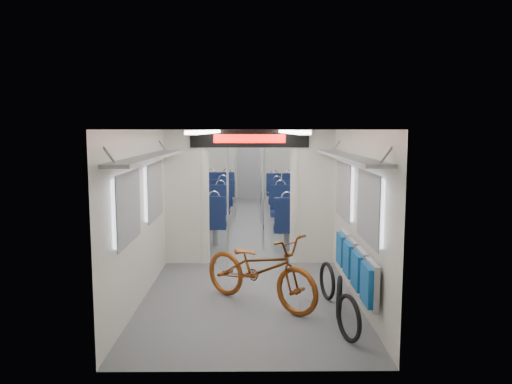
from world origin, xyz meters
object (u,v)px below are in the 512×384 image
at_px(bike_hoop_c, 327,283).
at_px(stanchion_far_left, 235,176).
at_px(seat_bay_near_right, 294,213).
at_px(stanchion_near_right, 263,191).
at_px(seat_bay_near_left, 207,211).
at_px(stanchion_far_right, 261,177).
at_px(flip_bench, 355,265).
at_px(bike_hoop_a, 349,320).
at_px(seat_bay_far_left, 217,192).
at_px(bicycle, 260,269).
at_px(seat_bay_far_right, 284,192).
at_px(bike_hoop_b, 339,299).
at_px(stanchion_near_left, 228,194).

bearing_deg(bike_hoop_c, stanchion_far_left, 104.06).
height_order(bike_hoop_c, stanchion_far_left, stanchion_far_left).
relative_size(seat_bay_near_right, stanchion_near_right, 0.97).
relative_size(seat_bay_near_left, stanchion_far_right, 0.93).
bearing_deg(stanchion_far_left, stanchion_near_right, -77.86).
distance_m(flip_bench, seat_bay_near_left, 5.00).
distance_m(bike_hoop_a, stanchion_far_right, 7.02).
xyz_separation_m(seat_bay_near_left, seat_bay_far_left, (-0.00, 3.05, 0.02)).
distance_m(flip_bench, seat_bay_far_left, 7.84).
bearing_deg(stanchion_far_right, seat_bay_near_left, -129.56).
bearing_deg(bicycle, seat_bay_near_left, 54.41).
bearing_deg(seat_bay_far_right, seat_bay_near_right, -90.00).
height_order(bicycle, bike_hoop_a, bicycle).
relative_size(flip_bench, stanchion_near_right, 0.92).
height_order(flip_bench, stanchion_far_left, stanchion_far_left).
bearing_deg(seat_bay_near_left, flip_bench, -62.78).
bearing_deg(seat_bay_far_left, seat_bay_near_left, -90.00).
height_order(bicycle, stanchion_far_right, stanchion_far_right).
bearing_deg(stanchion_far_right, seat_bay_near_right, -69.00).
xyz_separation_m(bike_hoop_b, seat_bay_near_right, (-0.17, 4.49, 0.32)).
bearing_deg(bicycle, seat_bay_far_right, 34.35).
bearing_deg(seat_bay_near_left, stanchion_near_right, -46.87).
bearing_deg(bike_hoop_a, seat_bay_far_left, 103.37).
bearing_deg(seat_bay_far_right, seat_bay_near_left, -119.70).
distance_m(seat_bay_far_left, stanchion_far_right, 2.09).
relative_size(stanchion_near_right, stanchion_far_right, 1.00).
xyz_separation_m(seat_bay_far_left, stanchion_far_right, (1.19, -1.61, 0.58)).
bearing_deg(bicycle, seat_bay_near_right, 29.05).
distance_m(flip_bench, seat_bay_near_right, 4.15).
height_order(seat_bay_near_left, stanchion_far_left, stanchion_far_left).
bearing_deg(bike_hoop_c, seat_bay_far_right, 90.98).
height_order(seat_bay_near_left, seat_bay_far_right, seat_bay_near_left).
distance_m(bike_hoop_b, bike_hoop_c, 0.71).
bearing_deg(seat_bay_near_right, bike_hoop_b, -87.86).
distance_m(bike_hoop_b, stanchion_near_right, 3.76).
bearing_deg(bike_hoop_b, flip_bench, 54.77).
bearing_deg(stanchion_near_left, flip_bench, -56.37).
height_order(bike_hoop_c, stanchion_near_right, stanchion_near_right).
height_order(seat_bay_far_right, stanchion_near_left, stanchion_near_left).
relative_size(seat_bay_far_right, stanchion_near_left, 0.91).
xyz_separation_m(bike_hoop_a, seat_bay_near_left, (-2.02, 5.46, 0.31)).
xyz_separation_m(bicycle, bike_hoop_a, (0.95, -1.17, -0.24)).
relative_size(bicycle, bike_hoop_a, 3.48).
distance_m(flip_bench, bike_hoop_a, 1.10).
bearing_deg(stanchion_near_left, bike_hoop_a, -67.84).
xyz_separation_m(seat_bay_near_right, stanchion_near_right, (-0.69, -0.94, 0.59)).
bearing_deg(seat_bay_far_right, stanchion_near_left, -104.62).
xyz_separation_m(bicycle, seat_bay_far_right, (0.79, 7.57, 0.06)).
distance_m(bike_hoop_c, stanchion_near_right, 3.09).
distance_m(flip_bench, stanchion_near_right, 3.42).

